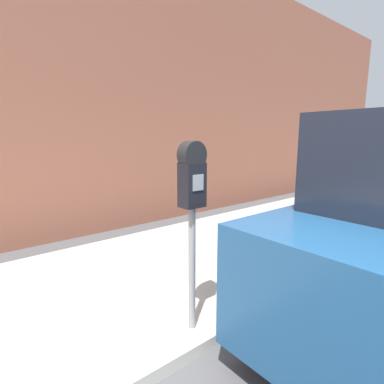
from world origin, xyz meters
TOP-DOWN VIEW (x-y plane):
  - sidewalk at (0.00, 2.20)m, footprint 24.00×2.80m
  - building_facade at (0.00, 4.47)m, footprint 24.00×0.30m
  - parking_meter at (0.32, 1.01)m, footprint 0.21×0.15m
  - fire_hydrant at (3.39, 1.40)m, footprint 0.24×0.24m

SIDE VIEW (x-z plane):
  - sidewalk at x=0.00m, z-range 0.00..0.11m
  - fire_hydrant at x=3.39m, z-range 0.11..0.83m
  - parking_meter at x=0.32m, z-range 0.48..2.06m
  - building_facade at x=0.00m, z-range 0.00..5.38m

